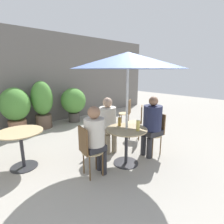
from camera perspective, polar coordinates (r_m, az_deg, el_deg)
ground_plane at (r=3.35m, az=4.86°, el=-18.24°), size 20.00×20.00×0.00m
storefront_wall at (r=6.20m, az=-22.82°, el=10.02°), size 10.00×0.06×3.00m
cafe_table_near at (r=3.33m, az=4.71°, el=-8.58°), size 0.77×0.77×0.70m
cafe_table_far at (r=3.58m, az=-27.56°, el=-8.42°), size 0.78×0.78×0.70m
bistro_chair_0 at (r=3.83m, az=14.20°, el=-5.69°), size 0.39×0.37×0.88m
bistro_chair_1 at (r=3.94m, az=-2.40°, el=-4.75°), size 0.37×0.39×0.88m
bistro_chair_2 at (r=2.94m, az=-7.89°, el=-11.42°), size 0.39×0.37×0.88m
bistro_chair_3 at (r=4.56m, az=8.56°, el=-2.37°), size 0.42×0.42×0.88m
bistro_chair_4 at (r=5.47m, az=4.95°, el=0.39°), size 0.41×0.42×0.88m
seated_person_0 at (r=3.67m, az=12.87°, el=-3.11°), size 0.41×0.37×1.25m
seated_person_1 at (r=3.77m, az=-1.32°, el=-2.73°), size 0.37×0.40×1.20m
seated_person_2 at (r=2.92m, az=-5.49°, el=-7.52°), size 0.37×0.34×1.21m
beer_glass_0 at (r=3.40m, az=2.47°, el=-3.17°), size 0.06×0.06×0.17m
beer_glass_1 at (r=3.16m, az=8.50°, el=-4.39°), size 0.07×0.07×0.19m
potted_plant_0 at (r=5.53m, az=-29.00°, el=1.34°), size 0.79×0.79×1.31m
potted_plant_1 at (r=5.74m, az=-21.80°, el=2.89°), size 0.64×0.64×1.45m
potted_plant_2 at (r=6.14m, az=-12.49°, el=3.26°), size 0.84×0.84×1.18m
umbrella at (r=3.09m, az=5.23°, el=16.37°), size 1.96×1.96×2.06m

